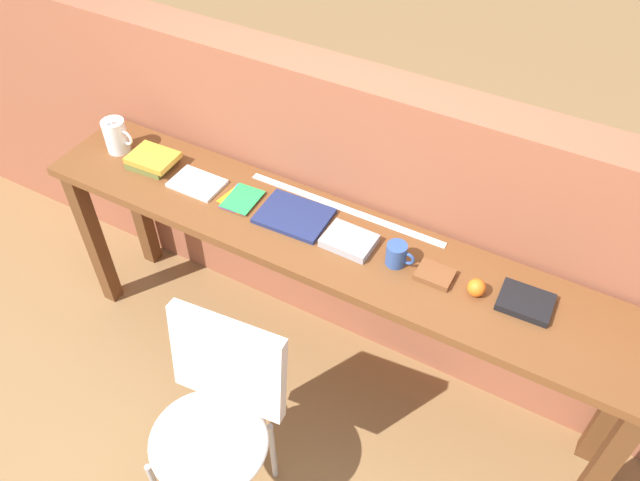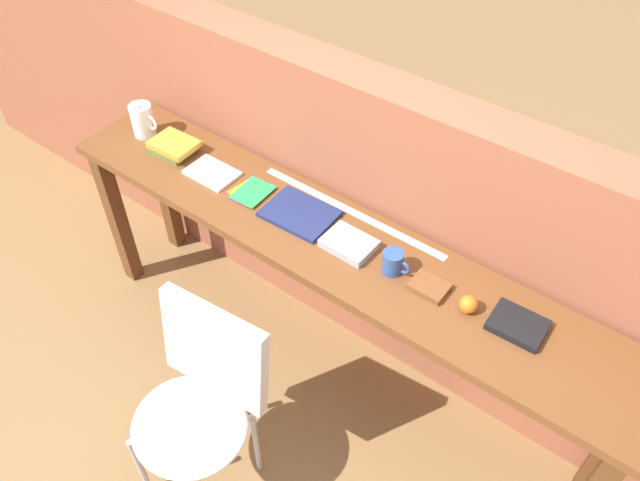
% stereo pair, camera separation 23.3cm
% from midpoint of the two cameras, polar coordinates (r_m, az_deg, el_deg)
% --- Properties ---
extents(ground_plane, '(40.00, 40.00, 0.00)m').
position_cam_midpoint_polar(ground_plane, '(2.93, -4.83, -15.74)').
color(ground_plane, olive).
extents(brick_wall_back, '(6.00, 0.20, 1.38)m').
position_cam_midpoint_polar(brick_wall_back, '(2.72, 1.55, 1.90)').
color(brick_wall_back, '#935138').
rests_on(brick_wall_back, ground).
extents(sideboard, '(2.50, 0.44, 0.88)m').
position_cam_midpoint_polar(sideboard, '(2.47, -2.13, -2.02)').
color(sideboard, brown).
rests_on(sideboard, ground).
extents(chair_white_moulded, '(0.48, 0.49, 0.89)m').
position_cam_midpoint_polar(chair_white_moulded, '(2.37, -12.40, -15.44)').
color(chair_white_moulded, white).
rests_on(chair_white_moulded, ground).
extents(pitcher_white, '(0.14, 0.10, 0.18)m').
position_cam_midpoint_polar(pitcher_white, '(2.91, -20.38, 8.88)').
color(pitcher_white, white).
rests_on(pitcher_white, sideboard).
extents(book_stack_leftmost, '(0.21, 0.16, 0.06)m').
position_cam_midpoint_polar(book_stack_leftmost, '(2.80, -17.43, 6.95)').
color(book_stack_leftmost, olive).
rests_on(book_stack_leftmost, sideboard).
extents(magazine_cycling, '(0.22, 0.15, 0.01)m').
position_cam_midpoint_polar(magazine_cycling, '(2.67, -13.66, 4.98)').
color(magazine_cycling, white).
rests_on(magazine_cycling, sideboard).
extents(pamphlet_pile_colourful, '(0.16, 0.17, 0.01)m').
position_cam_midpoint_polar(pamphlet_pile_colourful, '(2.56, -9.80, 3.68)').
color(pamphlet_pile_colourful, purple).
rests_on(pamphlet_pile_colourful, sideboard).
extents(book_open_centre, '(0.28, 0.22, 0.02)m').
position_cam_midpoint_polar(book_open_centre, '(2.45, -5.12, 2.14)').
color(book_open_centre, navy).
rests_on(book_open_centre, sideboard).
extents(book_grey_hardcover, '(0.19, 0.15, 0.03)m').
position_cam_midpoint_polar(book_grey_hardcover, '(2.33, -0.17, -0.17)').
color(book_grey_hardcover, '#9E9EA3').
rests_on(book_grey_hardcover, sideboard).
extents(mug, '(0.11, 0.08, 0.09)m').
position_cam_midpoint_polar(mug, '(2.25, 4.13, -1.44)').
color(mug, '#2D4C8C').
rests_on(mug, sideboard).
extents(leather_journal_brown, '(0.13, 0.10, 0.02)m').
position_cam_midpoint_polar(leather_journal_brown, '(2.24, 7.55, -3.27)').
color(leather_journal_brown, brown).
rests_on(leather_journal_brown, sideboard).
extents(sports_ball_small, '(0.06, 0.06, 0.06)m').
position_cam_midpoint_polar(sports_ball_small, '(2.20, 11.20, -4.41)').
color(sports_ball_small, orange).
rests_on(sports_ball_small, sideboard).
extents(book_repair_rightmost, '(0.19, 0.15, 0.03)m').
position_cam_midpoint_polar(book_repair_rightmost, '(2.22, 15.45, -5.62)').
color(book_repair_rightmost, black).
rests_on(book_repair_rightmost, sideboard).
extents(ruler_metal_back_edge, '(0.86, 0.03, 0.00)m').
position_cam_midpoint_polar(ruler_metal_back_edge, '(2.48, -0.44, 2.81)').
color(ruler_metal_back_edge, silver).
rests_on(ruler_metal_back_edge, sideboard).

